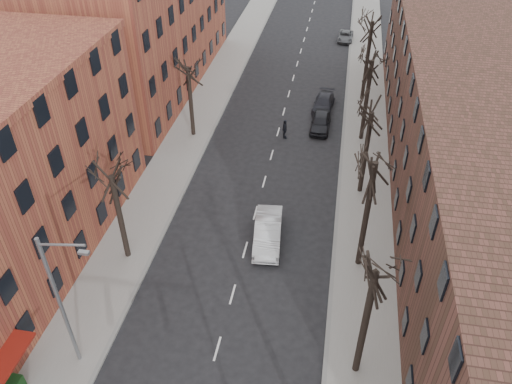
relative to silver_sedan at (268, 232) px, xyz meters
The scene contains 17 objects.
sidewalk_left 16.76m from the silver_sedan, 124.08° to the left, with size 4.00×90.00×0.15m, color gray.
sidewalk_right 15.39m from the silver_sedan, 64.48° to the left, with size 4.00×90.00×0.15m, color gray.
building_left_far 29.37m from the silver_sedan, 127.24° to the left, with size 12.00×28.00×14.00m, color brown.
building_right 17.60m from the silver_sedan, 31.24° to the left, with size 12.00×50.00×10.00m, color #512E26.
tree_right_b 11.08m from the silver_sedan, 55.75° to the right, with size 5.20×5.20×10.80m, color black, non-canonical shape.
tree_right_c 6.38m from the silver_sedan, 10.33° to the right, with size 5.20×5.20×11.60m, color black, non-canonical shape.
tree_right_d 9.30m from the silver_sedan, 47.83° to the left, with size 5.20×5.20×10.00m, color black, non-canonical shape.
tree_right_e 16.14m from the silver_sedan, 67.30° to the left, with size 5.20×5.20×10.80m, color black, non-canonical shape.
tree_right_f 23.71m from the silver_sedan, 74.79° to the left, with size 5.20×5.20×11.60m, color black, non-canonical shape.
tree_left_a 9.55m from the silver_sedan, 160.77° to the right, with size 5.20×5.20×9.50m, color black, non-canonical shape.
tree_left_b 15.71m from the silver_sedan, 124.91° to the left, with size 5.20×5.20×9.50m, color black, non-canonical shape.
streetlight 14.56m from the silver_sedan, 127.07° to the right, with size 2.45×0.22×9.03m.
silver_sedan is the anchor object (origin of this frame).
parked_car_near 16.32m from the silver_sedan, 81.47° to the left, with size 1.74×4.33×1.47m, color black.
parked_car_mid 20.25m from the silver_sedan, 83.14° to the left, with size 1.84×4.54×1.32m, color black.
parked_car_far 39.65m from the silver_sedan, 84.33° to the left, with size 1.85×4.01×1.11m, color #525459.
pedestrian_crossing 13.90m from the silver_sedan, 92.74° to the left, with size 1.07×0.45×1.83m, color black.
Camera 1 is at (5.08, -4.09, 23.84)m, focal length 35.00 mm.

